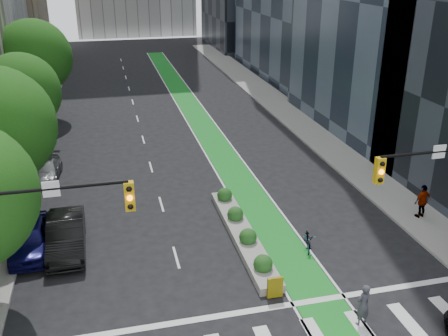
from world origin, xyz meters
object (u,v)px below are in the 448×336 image
bicycle (308,239)px  parked_car_left_far (46,170)px  parked_car_left_near (30,238)px  parked_car_left_mid (66,235)px  pedestrian_far (423,201)px  cyclist (363,305)px  median_planter (242,232)px

bicycle → parked_car_left_far: bearing=155.5°
parked_car_left_near → parked_car_left_mid: 1.77m
parked_car_left_near → parked_car_left_mid: parked_car_left_mid is taller
parked_car_left_near → parked_car_left_mid: bearing=-9.1°
bicycle → parked_car_left_far: size_ratio=0.42×
parked_car_left_mid → pedestrian_far: pedestrian_far is taller
parked_car_left_mid → pedestrian_far: size_ratio=2.60×
cyclist → parked_car_left_mid: size_ratio=0.36×
bicycle → parked_car_left_mid: (-11.95, 2.70, 0.37)m
parked_car_left_mid → pedestrian_far: (19.34, -1.37, 0.29)m
bicycle → cyclist: bearing=-73.9°
bicycle → pedestrian_far: (7.39, 1.33, 0.66)m
parked_car_left_far → parked_car_left_mid: bearing=-76.5°
parked_car_left_mid → parked_car_left_far: parked_car_left_mid is taller
parked_car_left_near → pedestrian_far: bearing=-4.7°
cyclist → bicycle: bearing=-109.2°
parked_car_left_near → parked_car_left_mid: size_ratio=0.90×
cyclist → parked_car_left_far: (-13.56, 18.27, -0.32)m
parked_car_left_far → pedestrian_far: size_ratio=2.17×
parked_car_left_near → cyclist: bearing=-33.5°
cyclist → pedestrian_far: size_ratio=0.95×
pedestrian_far → cyclist: bearing=31.4°
parked_car_left_near → parked_car_left_mid: (1.75, -0.27, 0.06)m
bicycle → parked_car_left_near: (-13.70, 2.97, 0.32)m
bicycle → parked_car_left_far: parked_car_left_far is taller
parked_car_left_near → pedestrian_far: 21.16m
parked_car_left_mid → parked_car_left_far: (-1.75, 9.64, -0.23)m
pedestrian_far → median_planter: bearing=-14.7°
parked_car_left_far → pedestrian_far: pedestrian_far is taller
bicycle → pedestrian_far: bearing=27.7°
parked_car_left_far → pedestrian_far: (21.09, -11.01, 0.52)m
parked_car_left_mid → bicycle: bearing=-13.9°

